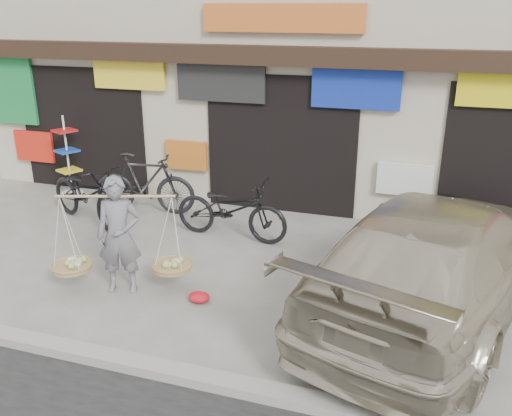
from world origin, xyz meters
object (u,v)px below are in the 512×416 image
(bike_2, at_px, (231,209))
(suv, at_px, (439,256))
(street_vendor, at_px, (120,240))
(bike_1, at_px, (145,183))
(display_rack, at_px, (68,163))
(bike_0, at_px, (87,194))

(bike_2, bearing_deg, suv, -108.36)
(street_vendor, bearing_deg, bike_2, 51.71)
(street_vendor, height_order, bike_1, street_vendor)
(street_vendor, distance_m, suv, 4.39)
(display_rack, bearing_deg, bike_2, -15.53)
(street_vendor, bearing_deg, bike_1, 94.58)
(street_vendor, relative_size, bike_1, 0.95)
(bike_0, distance_m, bike_2, 2.83)
(bike_1, bearing_deg, bike_0, 129.79)
(bike_0, height_order, suv, suv)
(bike_1, bearing_deg, suv, -119.50)
(street_vendor, relative_size, display_rack, 1.10)
(bike_0, xyz_separation_m, suv, (6.30, -1.23, 0.20))
(bike_1, height_order, display_rack, display_rack)
(bike_0, bearing_deg, bike_2, -61.81)
(street_vendor, height_order, suv, street_vendor)
(suv, bearing_deg, bike_2, -4.62)
(street_vendor, relative_size, bike_0, 0.86)
(bike_1, relative_size, suv, 0.34)
(suv, bearing_deg, display_rack, -1.02)
(bike_2, height_order, display_rack, display_rack)
(bike_0, xyz_separation_m, display_rack, (-1.37, 1.35, 0.11))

